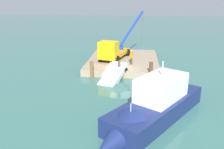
% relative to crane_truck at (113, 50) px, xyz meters
% --- Properties ---
extents(ground, '(200.00, 200.00, 0.00)m').
position_rel_crane_truck_xyz_m(ground, '(4.46, 1.34, -2.29)').
color(ground, '#386B60').
extents(dock, '(12.50, 9.63, 0.88)m').
position_rel_crane_truck_xyz_m(dock, '(-0.88, 1.34, -1.86)').
color(dock, gray).
rests_on(dock, ground).
extents(crane_truck, '(11.10, 6.06, 6.26)m').
position_rel_crane_truck_xyz_m(crane_truck, '(0.00, 0.00, 0.00)').
color(crane_truck, orange).
rests_on(crane_truck, dock).
extents(dock_worker, '(0.34, 0.34, 1.90)m').
position_rel_crane_truck_xyz_m(dock_worker, '(2.19, 2.55, -0.44)').
color(dock_worker, '#333333').
rests_on(dock_worker, dock).
extents(salvaged_car, '(4.75, 3.27, 2.58)m').
position_rel_crane_truck_xyz_m(salvaged_car, '(6.25, 0.60, -1.56)').
color(salvaged_car, silver).
rests_on(salvaged_car, ground).
extents(moored_yacht, '(11.93, 9.43, 5.75)m').
position_rel_crane_truck_xyz_m(moored_yacht, '(16.02, 4.23, -1.56)').
color(moored_yacht, navy).
rests_on(moored_yacht, ground).
extents(piling_near, '(0.39, 0.39, 2.03)m').
position_rel_crane_truck_xyz_m(piling_near, '(5.62, -2.01, -1.28)').
color(piling_near, brown).
rests_on(piling_near, ground).
extents(piling_mid, '(0.37, 0.37, 2.26)m').
position_rel_crane_truck_xyz_m(piling_mid, '(5.97, 1.26, -1.16)').
color(piling_mid, brown).
rests_on(piling_mid, ground).
extents(piling_far, '(0.44, 0.44, 2.14)m').
position_rel_crane_truck_xyz_m(piling_far, '(5.58, 4.92, -1.22)').
color(piling_far, brown).
rests_on(piling_far, ground).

